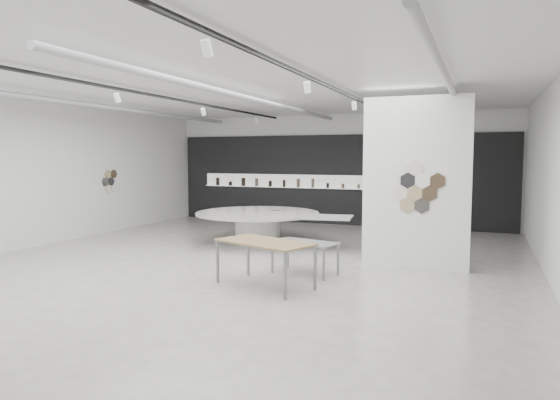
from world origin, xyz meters
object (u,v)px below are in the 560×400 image
at_px(partition_column, 416,183).
at_px(display_island, 260,223).
at_px(sample_table_stone, 305,244).
at_px(sample_table_wood, 265,245).
at_px(kitchen_counter, 417,216).

relative_size(partition_column, display_island, 0.78).
bearing_deg(partition_column, sample_table_stone, -143.37).
bearing_deg(sample_table_wood, partition_column, 48.96).
xyz_separation_m(display_island, sample_table_stone, (2.32, -2.91, 0.04)).
bearing_deg(kitchen_counter, sample_table_wood, -106.11).
distance_m(partition_column, sample_table_wood, 3.67).
relative_size(sample_table_stone, kitchen_counter, 0.84).
bearing_deg(partition_column, display_island, 161.27).
height_order(display_island, sample_table_stone, display_island).
bearing_deg(sample_table_stone, kitchen_counter, 79.16).
xyz_separation_m(sample_table_wood, kitchen_counter, (1.68, 8.17, -0.31)).
xyz_separation_m(sample_table_wood, sample_table_stone, (0.35, 1.19, -0.17)).
bearing_deg(sample_table_stone, display_island, 128.55).
relative_size(display_island, kitchen_counter, 2.79).
bearing_deg(kitchen_counter, partition_column, -87.99).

